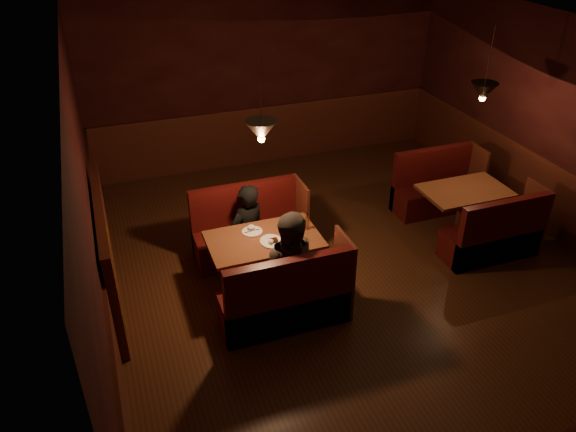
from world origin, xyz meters
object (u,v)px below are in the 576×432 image
object	(u,v)px
second_bench_near	(495,238)
diner_b	(296,253)
main_bench_far	(249,234)
second_bench_far	(435,190)
main_bench_near	(288,303)
main_table	(265,249)
diner_a	(247,212)
second_table	(463,200)

from	to	relation	value
second_bench_near	diner_b	size ratio (longest dim) A/B	0.80
main_bench_far	second_bench_far	distance (m)	3.00
main_bench_far	main_bench_near	distance (m)	1.50
main_table	second_bench_far	distance (m)	3.18
main_bench_far	diner_b	world-z (taller)	diner_b
second_bench_near	diner_a	bearing A→B (deg)	161.72
second_table	second_bench_far	distance (m)	0.73
second_table	diner_a	xyz separation A→B (m)	(-3.02, 0.30, 0.24)
main_bench_near	diner_b	world-z (taller)	diner_b
second_bench_near	main_table	bearing A→B (deg)	172.23
main_table	second_bench_near	size ratio (longest dim) A/B	1.01
diner_a	main_bench_near	bearing A→B (deg)	69.86
second_table	diner_a	distance (m)	3.05
main_table	second_table	xyz separation A→B (m)	(2.98, 0.30, -0.05)
main_bench_near	second_table	world-z (taller)	main_bench_near
second_table	diner_a	world-z (taller)	diner_a
main_table	diner_a	xyz separation A→B (m)	(-0.05, 0.60, 0.19)
second_bench_near	main_bench_near	bearing A→B (deg)	-173.53
main_bench_near	second_bench_far	bearing A→B (deg)	30.34
main_bench_far	second_bench_near	size ratio (longest dim) A/B	1.11
diner_a	diner_b	xyz separation A→B (m)	(0.22, -1.16, 0.09)
second_table	diner_b	size ratio (longest dim) A/B	0.72
second_bench_far	main_bench_far	bearing A→B (deg)	-175.15
main_table	main_bench_near	distance (m)	0.78
main_bench_far	second_bench_near	xyz separation A→B (m)	(2.99, -1.16, -0.02)
second_bench_near	diner_a	distance (m)	3.24
main_bench_far	main_table	bearing A→B (deg)	-91.15
main_bench_near	second_table	distance (m)	3.15
main_bench_far	diner_a	distance (m)	0.45
second_table	second_bench_near	world-z (taller)	second_bench_near
main_bench_near	main_bench_far	bearing A→B (deg)	90.00
second_bench_far	diner_b	size ratio (longest dim) A/B	0.80
second_bench_far	second_table	bearing A→B (deg)	-92.20
main_bench_far	diner_b	bearing A→B (deg)	-83.04
diner_b	main_bench_near	bearing A→B (deg)	-116.77
second_bench_near	diner_b	bearing A→B (deg)	-176.92
main_table	diner_b	size ratio (longest dim) A/B	0.81
second_table	main_table	bearing A→B (deg)	-174.33
main_bench_near	diner_a	xyz separation A→B (m)	(-0.06, 1.35, 0.42)
main_table	main_bench_near	world-z (taller)	main_bench_near
main_table	main_bench_far	xyz separation A→B (m)	(0.01, 0.75, -0.23)
main_bench_near	second_table	size ratio (longest dim) A/B	1.23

